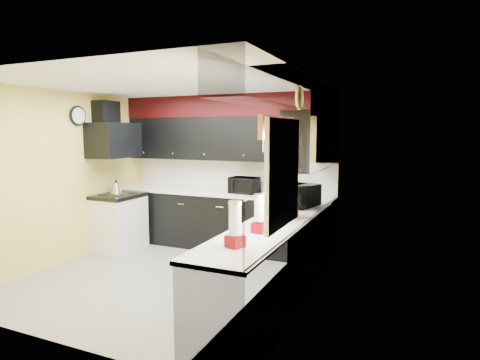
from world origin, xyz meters
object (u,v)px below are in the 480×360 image
at_px(toaster_oven, 244,185).
at_px(knife_block, 288,189).
at_px(utensil_crock, 269,190).
at_px(kettle, 116,188).
at_px(microwave, 301,196).

bearing_deg(toaster_oven, knife_block, 3.15).
xyz_separation_m(toaster_oven, utensil_crock, (0.43, -0.01, -0.05)).
relative_size(knife_block, kettle, 1.24).
relative_size(microwave, knife_block, 2.20).
xyz_separation_m(microwave, utensil_crock, (-0.70, 0.76, -0.07)).
bearing_deg(utensil_crock, knife_block, -2.14).
xyz_separation_m(microwave, kettle, (-3.10, 0.07, -0.08)).
bearing_deg(utensil_crock, microwave, -47.25).
distance_m(microwave, kettle, 3.10).
bearing_deg(kettle, utensil_crock, 16.08).
distance_m(toaster_oven, kettle, 2.09).
bearing_deg(kettle, microwave, -1.22).
height_order(toaster_oven, microwave, microwave).
bearing_deg(microwave, knife_block, 41.76).
relative_size(microwave, kettle, 2.73).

